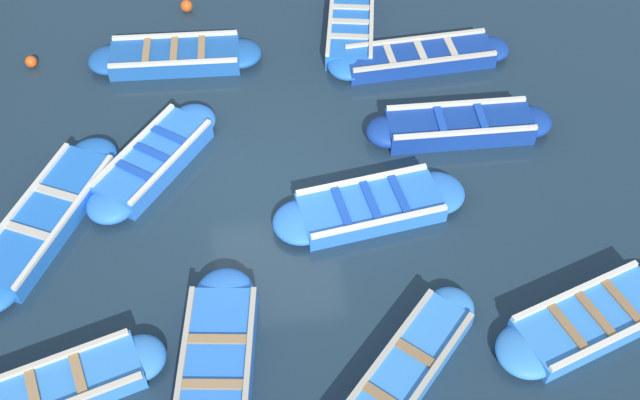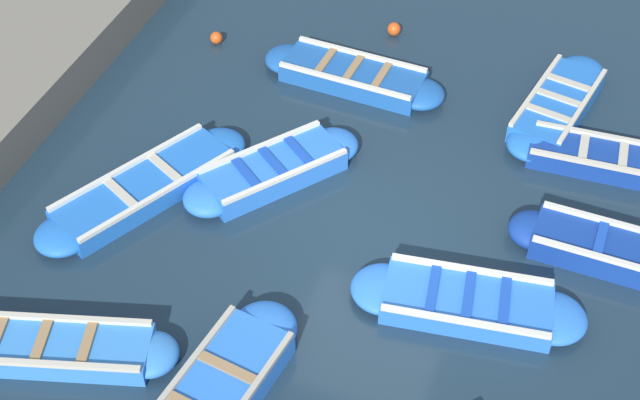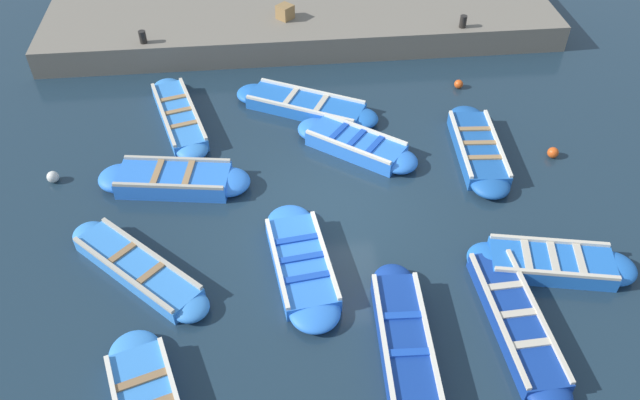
{
  "view_description": "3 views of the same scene",
  "coord_description": "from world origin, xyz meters",
  "px_view_note": "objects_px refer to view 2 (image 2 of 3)",
  "views": [
    {
      "loc": [
        -0.38,
        -8.63,
        9.9
      ],
      "look_at": [
        0.77,
        -0.7,
        0.39
      ],
      "focal_mm": 42.0,
      "sensor_mm": 36.0,
      "label": 1
    },
    {
      "loc": [
        2.31,
        -8.92,
        10.17
      ],
      "look_at": [
        -1.0,
        0.31,
        0.32
      ],
      "focal_mm": 50.0,
      "sensor_mm": 36.0,
      "label": 2
    },
    {
      "loc": [
        9.72,
        -1.23,
        9.38
      ],
      "look_at": [
        -0.07,
        -0.24,
        0.25
      ],
      "focal_mm": 35.0,
      "sensor_mm": 36.0,
      "label": 3
    }
  ],
  "objects_px": {
    "boat_far_corner": "(353,76)",
    "boat_bow_out": "(145,188)",
    "boat_outer_right": "(44,348)",
    "buoy_yellow_far": "(216,38)",
    "boat_near_quay": "(467,303)",
    "boat_stern_in": "(557,106)",
    "boat_outer_left": "(621,163)",
    "buoy_white_drifting": "(394,29)",
    "boat_mid_row": "(273,171)",
    "boat_centre": "(214,397)",
    "boat_drifting": "(623,255)"
  },
  "relations": [
    {
      "from": "boat_far_corner",
      "to": "buoy_white_drifting",
      "type": "bearing_deg",
      "value": 81.19
    },
    {
      "from": "boat_far_corner",
      "to": "buoy_yellow_far",
      "type": "relative_size",
      "value": 14.77
    },
    {
      "from": "boat_mid_row",
      "to": "buoy_white_drifting",
      "type": "relative_size",
      "value": 11.52
    },
    {
      "from": "boat_outer_left",
      "to": "boat_near_quay",
      "type": "bearing_deg",
      "value": -114.85
    },
    {
      "from": "boat_drifting",
      "to": "boat_bow_out",
      "type": "distance_m",
      "value": 7.48
    },
    {
      "from": "boat_drifting",
      "to": "buoy_yellow_far",
      "type": "distance_m",
      "value": 8.67
    },
    {
      "from": "boat_stern_in",
      "to": "boat_far_corner",
      "type": "relative_size",
      "value": 0.95
    },
    {
      "from": "buoy_yellow_far",
      "to": "boat_near_quay",
      "type": "bearing_deg",
      "value": -38.23
    },
    {
      "from": "boat_mid_row",
      "to": "boat_bow_out",
      "type": "bearing_deg",
      "value": -149.57
    },
    {
      "from": "buoy_white_drifting",
      "to": "buoy_yellow_far",
      "type": "bearing_deg",
      "value": -155.69
    },
    {
      "from": "boat_near_quay",
      "to": "boat_outer_right",
      "type": "bearing_deg",
      "value": -152.71
    },
    {
      "from": "boat_far_corner",
      "to": "boat_outer_left",
      "type": "relative_size",
      "value": 0.93
    },
    {
      "from": "boat_outer_right",
      "to": "boat_outer_left",
      "type": "height_order",
      "value": "boat_outer_left"
    },
    {
      "from": "boat_centre",
      "to": "boat_bow_out",
      "type": "distance_m",
      "value": 4.17
    },
    {
      "from": "boat_outer_left",
      "to": "boat_mid_row",
      "type": "xyz_separation_m",
      "value": [
        -5.34,
        -2.13,
        0.02
      ]
    },
    {
      "from": "boat_near_quay",
      "to": "buoy_white_drifting",
      "type": "bearing_deg",
      "value": 115.01
    },
    {
      "from": "boat_mid_row",
      "to": "boat_near_quay",
      "type": "bearing_deg",
      "value": -23.87
    },
    {
      "from": "boat_far_corner",
      "to": "boat_mid_row",
      "type": "height_order",
      "value": "boat_mid_row"
    },
    {
      "from": "boat_outer_right",
      "to": "boat_far_corner",
      "type": "bearing_deg",
      "value": 73.93
    },
    {
      "from": "boat_outer_right",
      "to": "boat_stern_in",
      "type": "distance_m",
      "value": 9.51
    },
    {
      "from": "boat_stern_in",
      "to": "boat_drifting",
      "type": "distance_m",
      "value": 3.55
    },
    {
      "from": "boat_bow_out",
      "to": "boat_outer_right",
      "type": "bearing_deg",
      "value": -87.15
    },
    {
      "from": "boat_stern_in",
      "to": "buoy_yellow_far",
      "type": "bearing_deg",
      "value": -179.41
    },
    {
      "from": "boat_outer_right",
      "to": "boat_near_quay",
      "type": "distance_m",
      "value": 5.91
    },
    {
      "from": "boat_outer_right",
      "to": "buoy_white_drifting",
      "type": "distance_m",
      "value": 9.24
    },
    {
      "from": "boat_outer_left",
      "to": "buoy_yellow_far",
      "type": "relative_size",
      "value": 15.81
    },
    {
      "from": "buoy_yellow_far",
      "to": "boat_outer_left",
      "type": "bearing_deg",
      "value": -7.75
    },
    {
      "from": "boat_outer_right",
      "to": "buoy_yellow_far",
      "type": "bearing_deg",
      "value": 96.38
    },
    {
      "from": "boat_far_corner",
      "to": "boat_bow_out",
      "type": "xyz_separation_m",
      "value": [
        -2.23,
        -3.93,
        -0.01
      ]
    },
    {
      "from": "boat_centre",
      "to": "buoy_white_drifting",
      "type": "xyz_separation_m",
      "value": [
        -0.17,
        8.89,
        -0.07
      ]
    },
    {
      "from": "boat_far_corner",
      "to": "boat_near_quay",
      "type": "distance_m",
      "value": 5.49
    },
    {
      "from": "boat_far_corner",
      "to": "buoy_yellow_far",
      "type": "bearing_deg",
      "value": 173.57
    },
    {
      "from": "boat_centre",
      "to": "boat_near_quay",
      "type": "height_order",
      "value": "boat_centre"
    },
    {
      "from": "boat_near_quay",
      "to": "boat_drifting",
      "type": "height_order",
      "value": "boat_drifting"
    },
    {
      "from": "boat_centre",
      "to": "buoy_white_drifting",
      "type": "distance_m",
      "value": 8.89
    },
    {
      "from": "boat_outer_left",
      "to": "boat_centre",
      "type": "height_order",
      "value": "boat_centre"
    },
    {
      "from": "buoy_yellow_far",
      "to": "boat_mid_row",
      "type": "bearing_deg",
      "value": -52.23
    },
    {
      "from": "boat_far_corner",
      "to": "boat_centre",
      "type": "xyz_separation_m",
      "value": [
        0.45,
        -7.12,
        0.03
      ]
    },
    {
      "from": "boat_centre",
      "to": "boat_near_quay",
      "type": "distance_m",
      "value": 3.81
    },
    {
      "from": "boat_near_quay",
      "to": "buoy_yellow_far",
      "type": "distance_m",
      "value": 7.75
    },
    {
      "from": "boat_stern_in",
      "to": "buoy_yellow_far",
      "type": "relative_size",
      "value": 14.0
    },
    {
      "from": "boat_outer_left",
      "to": "buoy_white_drifting",
      "type": "height_order",
      "value": "boat_outer_left"
    },
    {
      "from": "buoy_white_drifting",
      "to": "boat_outer_left",
      "type": "bearing_deg",
      "value": -28.34
    },
    {
      "from": "boat_stern_in",
      "to": "boat_near_quay",
      "type": "height_order",
      "value": "boat_stern_in"
    },
    {
      "from": "boat_stern_in",
      "to": "boat_far_corner",
      "type": "height_order",
      "value": "boat_stern_in"
    },
    {
      "from": "boat_far_corner",
      "to": "boat_centre",
      "type": "height_order",
      "value": "boat_centre"
    },
    {
      "from": "boat_mid_row",
      "to": "boat_centre",
      "type": "distance_m",
      "value": 4.34
    },
    {
      "from": "boat_mid_row",
      "to": "boat_centre",
      "type": "bearing_deg",
      "value": -78.34
    },
    {
      "from": "boat_bow_out",
      "to": "boat_stern_in",
      "type": "bearing_deg",
      "value": 36.18
    },
    {
      "from": "boat_drifting",
      "to": "buoy_yellow_far",
      "type": "bearing_deg",
      "value": 158.67
    }
  ]
}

